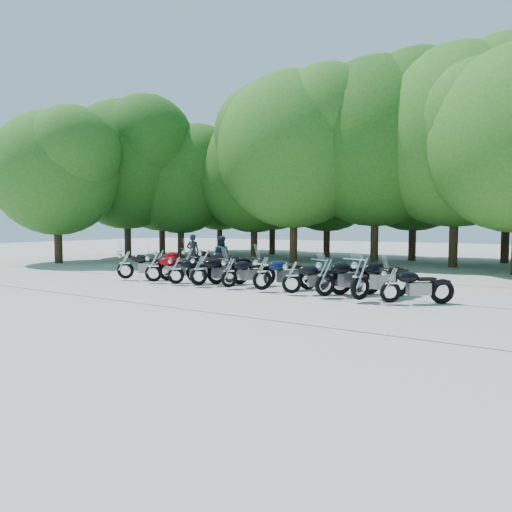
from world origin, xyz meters
The scene contains 29 objects.
ground centered at (0.00, 0.00, 0.00)m, with size 90.00×90.00×0.00m, color #9E998F.
tree_0 centered at (-15.42, 12.98, 5.45)m, with size 7.50×7.50×9.21m.
tree_1 centered at (-12.04, 11.24, 5.06)m, with size 6.97×6.97×8.55m.
tree_2 centered at (-7.25, 12.84, 5.31)m, with size 7.31×7.31×8.97m.
tree_3 centered at (-3.57, 11.24, 6.32)m, with size 8.70×8.70×10.67m.
tree_4 centered at (0.54, 13.09, 6.64)m, with size 9.13×9.13×11.20m.
tree_5 centered at (4.61, 13.20, 6.57)m, with size 9.04×9.04×11.10m.
tree_9 centered at (-13.53, 17.59, 5.52)m, with size 7.59×7.59×9.32m.
tree_10 centered at (-8.29, 16.97, 5.66)m, with size 7.78×7.78×9.55m.
tree_11 centered at (-3.76, 16.43, 5.49)m, with size 7.56×7.56×9.28m.
tree_12 centered at (1.80, 16.47, 5.72)m, with size 7.88×7.88×9.67m.
tree_13 centered at (6.69, 17.47, 6.04)m, with size 8.31×8.31×10.20m.
tree_16 centered at (-14.83, 4.00, 5.06)m, with size 6.97×6.97×8.55m.
tree_17 centered at (-14.68, 9.00, 6.04)m, with size 8.31×8.31×10.20m.
motorcycle_0 centered at (-5.39, 0.43, 0.66)m, with size 0.71×2.33×1.32m, color black, non-canonical shape.
motorcycle_1 centered at (-3.81, 0.37, 0.63)m, with size 0.68×2.22×1.26m, color #810408, non-canonical shape.
motorcycle_2 centered at (-2.72, 0.38, 0.59)m, with size 0.63×2.07×1.17m, color black, non-canonical shape.
motorcycle_3 centered at (-1.74, 0.48, 0.63)m, with size 0.67×2.22×1.25m, color black, non-canonical shape.
motorcycle_4 centered at (-0.52, 0.61, 0.60)m, with size 0.65×2.14×1.21m, color black, non-canonical shape.
motorcycle_5 centered at (0.77, 0.66, 0.65)m, with size 0.70×2.31×1.31m, color #0B1632, non-canonical shape.
motorcycle_6 centered at (1.90, 0.56, 0.60)m, with size 0.65×2.13×1.20m, color black, non-canonical shape.
motorcycle_7 centered at (3.02, 0.56, 0.68)m, with size 0.73×2.40×1.35m, color black, non-canonical shape.
motorcycle_8 centered at (4.14, 0.41, 0.72)m, with size 0.78×2.56×1.44m, color black, non-canonical shape.
motorcycle_9 centered at (4.97, 0.51, 0.58)m, with size 0.62×2.05×1.16m, color black, non-canonical shape.
motorcycle_10 centered at (-6.17, 3.17, 0.60)m, with size 0.65×2.13×1.20m, color maroon, non-canonical shape.
motorcycle_11 centered at (-4.60, 3.30, 0.67)m, with size 0.72×2.36×1.33m, color black, non-canonical shape.
motorcycle_12 centered at (-3.58, 3.18, 0.65)m, with size 0.70×2.30×1.30m, color black, non-canonical shape.
rider_0 centered at (-5.68, 4.87, 0.87)m, with size 0.64×0.42×1.74m, color black.
rider_1 centered at (-3.36, 3.98, 0.85)m, with size 0.83×0.65×1.71m, color #1B2A3A.
Camera 1 is at (8.43, -11.95, 2.21)m, focal length 32.00 mm.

